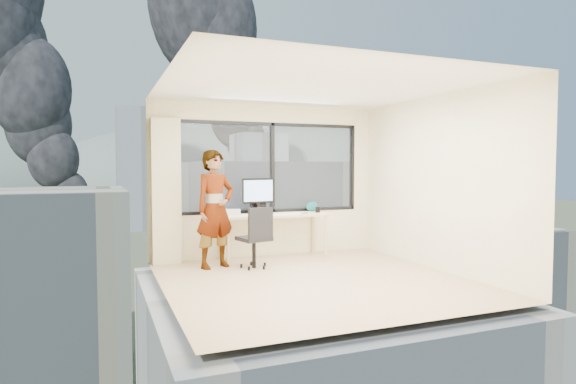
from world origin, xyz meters
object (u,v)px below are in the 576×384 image
game_console (230,212)px  monitor (258,196)px  desk (273,236)px  person (215,209)px  chair (254,237)px  laptop (261,208)px  handbag (312,206)px

game_console → monitor: bearing=-9.6°
monitor → game_console: size_ratio=1.80×
desk → person: size_ratio=1.00×
desk → monitor: size_ratio=2.95×
desk → monitor: (-0.25, 0.05, 0.68)m
desk → person: person is taller
desk → chair: size_ratio=1.89×
desk → laptop: 0.52m
person → game_console: 0.72m
person → handbag: bearing=-4.7°
laptop → monitor: bearing=130.7°
chair → monitor: bearing=53.3°
chair → laptop: (0.33, 0.61, 0.37)m
person → chair: bearing=-45.8°
monitor → game_console: 0.54m
chair → person: 0.73m
handbag → person: bearing=-148.0°
chair → game_console: chair is taller
chair → monitor: monitor is taller
chair → game_console: 0.91m
desk → laptop: size_ratio=5.51×
person → monitor: size_ratio=2.94×
desk → monitor: 0.73m
person → game_console: person is taller
chair → game_console: size_ratio=2.82×
chair → person: bearing=141.5°
handbag → game_console: bearing=-166.1°
desk → chair: bearing=-131.7°
monitor → handbag: bearing=-4.4°
monitor → desk: bearing=-23.6°
game_console → handbag: 1.48m
desk → laptop: (-0.21, 0.01, 0.47)m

